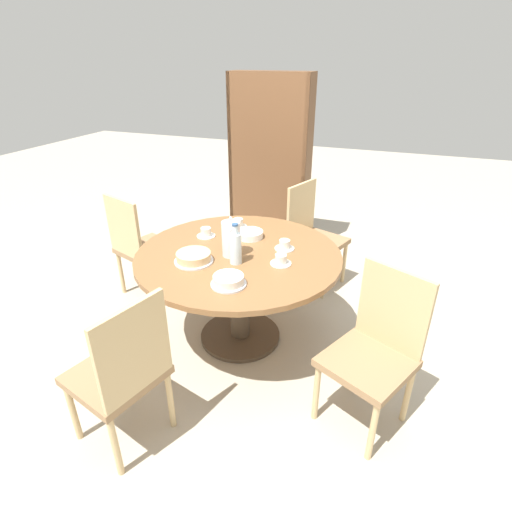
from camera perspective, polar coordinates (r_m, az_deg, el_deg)
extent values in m
plane|color=#B2A893|center=(3.06, -2.24, -11.43)|extent=(14.00, 14.00, 0.00)
cylinder|color=#473828|center=(3.05, -2.25, -11.20)|extent=(0.59, 0.59, 0.03)
cylinder|color=#473828|center=(2.85, -2.37, -5.92)|extent=(0.14, 0.14, 0.64)
cylinder|color=brown|center=(2.69, -2.50, 0.13)|extent=(1.38, 1.38, 0.04)
cylinder|color=tan|center=(3.44, 9.57, -3.10)|extent=(0.03, 0.03, 0.39)
cylinder|color=tan|center=(3.72, 12.47, -0.95)|extent=(0.03, 0.03, 0.39)
cylinder|color=tan|center=(3.60, 4.70, -1.29)|extent=(0.03, 0.03, 0.39)
cylinder|color=tan|center=(3.87, 7.82, 0.64)|extent=(0.03, 0.03, 0.39)
cube|color=#93704C|center=(3.56, 8.89, 2.00)|extent=(0.54, 0.54, 0.04)
cube|color=tan|center=(3.55, 6.48, 6.66)|extent=(0.16, 0.38, 0.47)
cylinder|color=tan|center=(3.58, -10.75, -1.96)|extent=(0.03, 0.03, 0.39)
cylinder|color=tan|center=(3.83, -14.28, -0.29)|extent=(0.03, 0.03, 0.39)
cylinder|color=tan|center=(3.39, -15.32, -4.20)|extent=(0.03, 0.03, 0.39)
cylinder|color=tan|center=(3.66, -18.70, -2.28)|extent=(0.03, 0.03, 0.39)
cube|color=#93704C|center=(3.51, -15.18, 1.01)|extent=(0.53, 0.53, 0.04)
cube|color=tan|center=(3.31, -18.42, 3.86)|extent=(0.39, 0.15, 0.47)
cylinder|color=tan|center=(2.59, -17.78, -15.55)|extent=(0.03, 0.03, 0.39)
cylinder|color=tan|center=(2.47, -24.68, -19.53)|extent=(0.03, 0.03, 0.39)
cylinder|color=tan|center=(2.38, -12.13, -19.42)|extent=(0.03, 0.03, 0.39)
cylinder|color=tan|center=(2.25, -19.44, -24.25)|extent=(0.03, 0.03, 0.39)
cube|color=#93704C|center=(2.26, -19.36, -15.72)|extent=(0.52, 0.52, 0.04)
cube|color=tan|center=(1.97, -17.03, -12.76)|extent=(0.13, 0.39, 0.47)
cylinder|color=tan|center=(2.39, 8.62, -18.69)|extent=(0.03, 0.03, 0.39)
cylinder|color=tan|center=(2.27, 16.30, -22.93)|extent=(0.03, 0.03, 0.39)
cylinder|color=tan|center=(2.62, 13.73, -14.48)|extent=(0.03, 0.03, 0.39)
cylinder|color=tan|center=(2.51, 20.85, -17.96)|extent=(0.03, 0.03, 0.39)
cube|color=#93704C|center=(2.29, 15.55, -14.52)|extent=(0.56, 0.56, 0.04)
cube|color=tan|center=(2.28, 19.02, -7.11)|extent=(0.37, 0.20, 0.47)
cube|color=brown|center=(4.10, 7.27, 12.33)|extent=(0.04, 0.28, 1.76)
cube|color=brown|center=(4.34, -2.95, 13.31)|extent=(0.04, 0.28, 1.76)
cube|color=brown|center=(4.08, 1.42, 12.47)|extent=(0.81, 0.02, 1.76)
cube|color=brown|center=(4.49, 1.85, 2.18)|extent=(0.74, 0.27, 0.04)
cube|color=brown|center=(4.28, 1.96, 9.08)|extent=(0.74, 0.27, 0.04)
cube|color=brown|center=(4.14, 2.09, 16.81)|extent=(0.74, 0.27, 0.04)
cube|color=brown|center=(4.08, 2.24, 24.67)|extent=(0.74, 0.27, 0.04)
cube|color=beige|center=(4.32, 4.66, 4.47)|extent=(0.29, 0.21, 0.43)
cube|color=orange|center=(4.47, -0.91, 4.91)|extent=(0.29, 0.21, 0.37)
cube|color=teal|center=(4.14, 4.72, 11.88)|extent=(0.32, 0.21, 0.45)
cube|color=#703384|center=(4.27, -0.74, 12.52)|extent=(0.32, 0.21, 0.46)
cube|color=#B72D28|center=(4.03, 5.32, 19.54)|extent=(0.28, 0.21, 0.40)
cube|color=#703384|center=(4.17, -1.06, 20.58)|extent=(0.28, 0.21, 0.50)
cylinder|color=silver|center=(2.60, -3.56, 2.46)|extent=(0.12, 0.12, 0.23)
cone|color=silver|center=(2.55, -3.65, 5.07)|extent=(0.11, 0.11, 0.02)
sphere|color=silver|center=(2.54, -3.66, 5.47)|extent=(0.02, 0.02, 0.02)
cylinder|color=silver|center=(2.51, -2.94, 1.06)|extent=(0.08, 0.08, 0.20)
cylinder|color=silver|center=(2.45, -3.01, 3.76)|extent=(0.03, 0.03, 0.06)
cylinder|color=#2D5184|center=(2.44, -3.03, 4.50)|extent=(0.04, 0.04, 0.01)
cylinder|color=silver|center=(2.59, -8.87, -0.70)|extent=(0.25, 0.25, 0.01)
cylinder|color=#DBB784|center=(2.57, -8.92, -0.06)|extent=(0.22, 0.22, 0.05)
cylinder|color=silver|center=(2.31, -3.93, -4.00)|extent=(0.21, 0.21, 0.01)
cylinder|color=silver|center=(2.30, -3.96, -3.36)|extent=(0.18, 0.18, 0.05)
cylinder|color=silver|center=(2.94, -7.14, 2.87)|extent=(0.13, 0.13, 0.01)
cylinder|color=silver|center=(2.93, -7.17, 3.47)|extent=(0.07, 0.07, 0.06)
cylinder|color=silver|center=(2.53, 3.55, -1.07)|extent=(0.13, 0.13, 0.01)
cylinder|color=silver|center=(2.52, 3.57, -0.40)|extent=(0.07, 0.07, 0.06)
cylinder|color=silver|center=(2.73, 4.08, 1.07)|extent=(0.13, 0.13, 0.01)
cylinder|color=silver|center=(2.72, 4.10, 1.71)|extent=(0.07, 0.07, 0.06)
cylinder|color=silver|center=(3.08, -2.56, 4.24)|extent=(0.13, 0.13, 0.01)
cylinder|color=silver|center=(3.07, -2.57, 4.81)|extent=(0.07, 0.07, 0.06)
cylinder|color=white|center=(2.90, -0.88, 2.76)|extent=(0.19, 0.19, 0.01)
cylinder|color=white|center=(2.90, -0.88, 2.94)|extent=(0.19, 0.19, 0.01)
cylinder|color=white|center=(2.89, -0.89, 3.12)|extent=(0.19, 0.19, 0.01)
cylinder|color=white|center=(2.89, -0.89, 3.31)|extent=(0.19, 0.19, 0.01)
cylinder|color=white|center=(2.88, -0.89, 3.49)|extent=(0.19, 0.19, 0.01)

